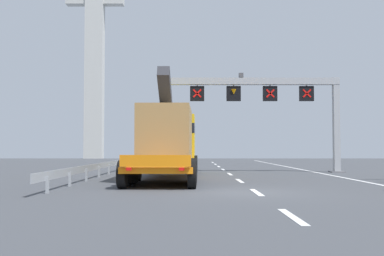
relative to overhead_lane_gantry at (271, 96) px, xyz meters
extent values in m
plane|color=#424449|center=(-3.44, -13.85, -5.03)|extent=(112.00, 112.00, 0.00)
cube|color=silver|center=(-3.01, -19.85, -5.03)|extent=(0.20, 2.60, 0.01)
cube|color=silver|center=(-3.01, -13.95, -5.03)|extent=(0.20, 2.60, 0.01)
cube|color=silver|center=(-3.01, -8.05, -5.03)|extent=(0.20, 2.60, 0.01)
cube|color=silver|center=(-3.01, -2.15, -5.03)|extent=(0.20, 2.60, 0.01)
cube|color=silver|center=(-3.01, 3.75, -5.03)|extent=(0.20, 2.60, 0.01)
cube|color=silver|center=(-3.01, 9.65, -5.03)|extent=(0.20, 2.60, 0.01)
cube|color=silver|center=(-3.01, 15.54, -5.03)|extent=(0.20, 2.60, 0.01)
cube|color=silver|center=(-3.01, 21.44, -5.03)|extent=(0.20, 2.60, 0.01)
cube|color=silver|center=(2.76, -1.85, -5.03)|extent=(0.20, 63.00, 0.01)
cube|color=#9EA0A5|center=(4.16, 0.00, -1.92)|extent=(0.40, 0.40, 6.22)
cube|color=slate|center=(4.16, 0.00, -4.99)|extent=(0.90, 0.90, 0.08)
cube|color=#9EA0A5|center=(-1.37, 0.00, 0.93)|extent=(11.45, 0.44, 0.44)
cube|color=#4C4C51|center=(-2.07, 0.00, 1.33)|extent=(0.28, 0.40, 0.28)
cube|color=black|center=(2.23, 0.00, 0.13)|extent=(0.93, 0.24, 0.98)
cube|color=#9EA0A5|center=(2.23, 0.00, 0.66)|extent=(0.08, 0.08, 0.16)
cube|color=red|center=(2.23, -0.13, 0.13)|extent=(0.57, 0.02, 0.57)
cube|color=red|center=(2.23, -0.13, 0.13)|extent=(0.57, 0.02, 0.57)
cube|color=black|center=(-0.17, 0.00, 0.13)|extent=(0.93, 0.24, 0.98)
cube|color=#9EA0A5|center=(-0.17, 0.00, 0.66)|extent=(0.08, 0.08, 0.16)
cube|color=red|center=(-0.17, -0.13, 0.13)|extent=(0.57, 0.02, 0.57)
cube|color=red|center=(-0.17, -0.13, 0.13)|extent=(0.57, 0.02, 0.57)
cube|color=black|center=(-2.57, 0.00, 0.13)|extent=(0.93, 0.24, 0.98)
cube|color=#9EA0A5|center=(-2.57, 0.00, 0.66)|extent=(0.08, 0.08, 0.16)
cone|color=orange|center=(-2.57, -0.13, 0.22)|extent=(0.33, 0.33, 0.34)
cube|color=black|center=(-4.96, 0.00, 0.13)|extent=(0.93, 0.24, 0.98)
cube|color=#9EA0A5|center=(-4.96, 0.00, 0.66)|extent=(0.08, 0.08, 0.16)
cube|color=red|center=(-4.96, -0.13, 0.13)|extent=(0.57, 0.02, 0.57)
cube|color=red|center=(-4.96, -0.13, 0.13)|extent=(0.57, 0.02, 0.57)
cube|color=orange|center=(-6.56, -7.91, -4.30)|extent=(3.00, 10.45, 0.24)
cube|color=orange|center=(-6.66, -13.19, -3.93)|extent=(2.66, 0.13, 0.44)
cylinder|color=black|center=(-8.00, -12.38, -4.48)|extent=(0.34, 1.11, 1.10)
cylinder|color=black|center=(-5.30, -12.43, -4.48)|extent=(0.34, 1.11, 1.10)
cylinder|color=black|center=(-7.98, -11.33, -4.48)|extent=(0.34, 1.11, 1.10)
cylinder|color=black|center=(-5.28, -11.39, -4.48)|extent=(0.34, 1.11, 1.10)
cylinder|color=black|center=(-7.96, -10.28, -4.48)|extent=(0.34, 1.11, 1.10)
cylinder|color=black|center=(-5.26, -10.34, -4.48)|extent=(0.34, 1.11, 1.10)
cylinder|color=black|center=(-7.94, -9.23, -4.48)|extent=(0.34, 1.11, 1.10)
cylinder|color=black|center=(-5.24, -9.29, -4.48)|extent=(0.34, 1.11, 1.10)
cylinder|color=black|center=(-7.92, -8.18, -4.48)|extent=(0.34, 1.11, 1.10)
cylinder|color=black|center=(-5.22, -8.24, -4.48)|extent=(0.34, 1.11, 1.10)
cube|color=gold|center=(-6.42, -0.81, -2.93)|extent=(2.64, 3.25, 3.10)
cube|color=black|center=(-6.42, -0.81, -2.23)|extent=(2.67, 3.27, 0.60)
cylinder|color=black|center=(-7.69, 0.09, -4.48)|extent=(0.36, 1.11, 1.10)
cylinder|color=black|center=(-5.12, 0.04, -4.48)|extent=(0.36, 1.11, 1.10)
cylinder|color=black|center=(-7.73, -1.91, -4.48)|extent=(0.36, 1.11, 1.10)
cylinder|color=black|center=(-5.15, -1.96, -4.48)|extent=(0.36, 1.11, 1.10)
cube|color=#9E7A47|center=(-6.55, -7.51, -2.83)|extent=(2.49, 5.77, 2.70)
cube|color=#2D2D33|center=(-6.57, -8.37, -0.88)|extent=(0.62, 2.95, 2.29)
cube|color=red|center=(-7.64, -13.21, -4.23)|extent=(0.20, 0.06, 0.12)
cube|color=red|center=(-5.69, -13.25, -4.23)|extent=(0.20, 0.06, 0.12)
cube|color=#999EA3|center=(-10.37, -2.34, -4.43)|extent=(0.04, 27.02, 0.32)
cube|color=#999EA3|center=(-10.31, -14.35, -4.73)|extent=(0.10, 0.10, 0.60)
cube|color=#999EA3|center=(-10.31, -11.35, -4.73)|extent=(0.10, 0.10, 0.60)
cube|color=#999EA3|center=(-10.31, -8.34, -4.73)|extent=(0.10, 0.10, 0.60)
cube|color=#999EA3|center=(-10.31, -5.34, -4.73)|extent=(0.10, 0.10, 0.60)
cube|color=#999EA3|center=(-10.31, -2.34, -4.73)|extent=(0.10, 0.10, 0.60)
cube|color=#999EA3|center=(-10.31, 0.66, -4.73)|extent=(0.10, 0.10, 0.60)
cube|color=#999EA3|center=(-10.31, 3.67, -4.73)|extent=(0.10, 0.10, 0.60)
cube|color=#999EA3|center=(-10.31, 6.67, -4.73)|extent=(0.10, 0.10, 0.60)
cube|color=#999EA3|center=(-10.31, 9.67, -4.73)|extent=(0.10, 0.10, 0.60)
cube|color=#B7B7B2|center=(-20.55, 42.10, 14.96)|extent=(2.80, 2.00, 39.99)
cube|color=#B7B7B2|center=(-20.55, 42.10, 19.76)|extent=(9.00, 1.60, 1.40)
camera|label=1|loc=(-5.30, -30.62, -3.47)|focal=43.87mm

